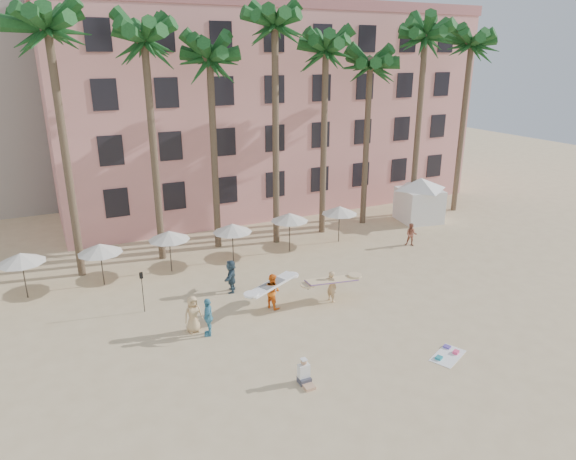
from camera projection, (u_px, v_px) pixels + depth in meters
The scene contains 11 objects.
ground at pixel (352, 352), 22.97m from camera, with size 120.00×120.00×0.00m, color #D1B789.
pink_hotel at pixel (262, 110), 45.37m from camera, with size 35.00×14.00×16.00m, color pink.
palm_row at pixel (235, 49), 31.71m from camera, with size 44.40×5.40×16.30m.
umbrella_row at pixel (202, 231), 31.58m from camera, with size 22.50×2.70×2.73m.
cabana at pixel (420, 196), 40.52m from camera, with size 5.21×5.21×3.50m.
beach_towel at pixel (448, 354), 22.76m from camera, with size 2.05×1.65×0.14m.
carrier_yellow at pixel (332, 284), 27.45m from camera, with size 2.93×0.79×1.76m.
carrier_white at pixel (272, 290), 26.75m from camera, with size 3.17×1.90×1.90m.
beachgoers at pixel (258, 282), 27.92m from camera, with size 17.90×6.47×1.90m.
paddle at pixel (142, 287), 26.17m from camera, with size 0.18×0.04×2.23m.
seated_man at pixel (305, 375), 20.71m from camera, with size 0.48×0.84×1.09m.
Camera 1 is at (-11.38, -16.63, 12.65)m, focal length 32.00 mm.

